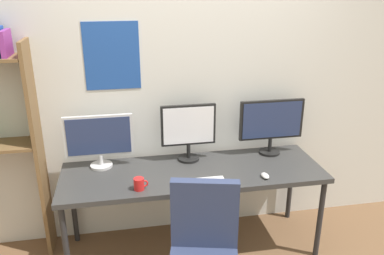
{
  "coord_description": "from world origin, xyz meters",
  "views": [
    {
      "loc": [
        -0.53,
        -2.19,
        2.18
      ],
      "look_at": [
        0.0,
        0.65,
        1.09
      ],
      "focal_mm": 36.94,
      "sensor_mm": 36.0,
      "label": 1
    }
  ],
  "objects_px": {
    "monitor_right": "(271,123)",
    "keyboard_main": "(199,183)",
    "monitor_left": "(99,139)",
    "computer_mouse": "(265,176)",
    "desk": "(193,176)",
    "monitor_center": "(188,129)",
    "coffee_mug": "(139,184)"
  },
  "relations": [
    {
      "from": "monitor_right",
      "to": "keyboard_main",
      "type": "distance_m",
      "value": 0.89
    },
    {
      "from": "keyboard_main",
      "to": "coffee_mug",
      "type": "xyz_separation_m",
      "value": [
        -0.44,
        0.0,
        0.04
      ]
    },
    {
      "from": "monitor_center",
      "to": "coffee_mug",
      "type": "bearing_deg",
      "value": -135.17
    },
    {
      "from": "keyboard_main",
      "to": "desk",
      "type": "bearing_deg",
      "value": 90.0
    },
    {
      "from": "keyboard_main",
      "to": "coffee_mug",
      "type": "height_order",
      "value": "coffee_mug"
    },
    {
      "from": "desk",
      "to": "monitor_right",
      "type": "relative_size",
      "value": 3.7
    },
    {
      "from": "monitor_center",
      "to": "monitor_right",
      "type": "height_order",
      "value": "same"
    },
    {
      "from": "keyboard_main",
      "to": "coffee_mug",
      "type": "bearing_deg",
      "value": 179.55
    },
    {
      "from": "computer_mouse",
      "to": "desk",
      "type": "bearing_deg",
      "value": 157.12
    },
    {
      "from": "keyboard_main",
      "to": "computer_mouse",
      "type": "relative_size",
      "value": 4.17
    },
    {
      "from": "computer_mouse",
      "to": "coffee_mug",
      "type": "relative_size",
      "value": 0.91
    },
    {
      "from": "monitor_right",
      "to": "desk",
      "type": "bearing_deg",
      "value": -163.66
    },
    {
      "from": "monitor_left",
      "to": "keyboard_main",
      "type": "distance_m",
      "value": 0.88
    },
    {
      "from": "desk",
      "to": "keyboard_main",
      "type": "distance_m",
      "value": 0.24
    },
    {
      "from": "desk",
      "to": "coffee_mug",
      "type": "distance_m",
      "value": 0.51
    },
    {
      "from": "desk",
      "to": "monitor_right",
      "type": "xyz_separation_m",
      "value": [
        0.72,
        0.21,
        0.33
      ]
    },
    {
      "from": "monitor_right",
      "to": "coffee_mug",
      "type": "bearing_deg",
      "value": -159.37
    },
    {
      "from": "desk",
      "to": "monitor_right",
      "type": "height_order",
      "value": "monitor_right"
    },
    {
      "from": "desk",
      "to": "monitor_left",
      "type": "height_order",
      "value": "monitor_left"
    },
    {
      "from": "monitor_right",
      "to": "keyboard_main",
      "type": "bearing_deg",
      "value": -148.59
    },
    {
      "from": "monitor_left",
      "to": "monitor_right",
      "type": "distance_m",
      "value": 1.45
    },
    {
      "from": "monitor_left",
      "to": "monitor_center",
      "type": "height_order",
      "value": "monitor_center"
    },
    {
      "from": "monitor_left",
      "to": "monitor_right",
      "type": "height_order",
      "value": "monitor_right"
    },
    {
      "from": "monitor_center",
      "to": "keyboard_main",
      "type": "relative_size",
      "value": 1.21
    },
    {
      "from": "monitor_right",
      "to": "computer_mouse",
      "type": "relative_size",
      "value": 5.88
    },
    {
      "from": "coffee_mug",
      "to": "keyboard_main",
      "type": "bearing_deg",
      "value": -0.45
    },
    {
      "from": "desk",
      "to": "keyboard_main",
      "type": "relative_size",
      "value": 5.22
    },
    {
      "from": "monitor_left",
      "to": "computer_mouse",
      "type": "distance_m",
      "value": 1.34
    },
    {
      "from": "computer_mouse",
      "to": "coffee_mug",
      "type": "distance_m",
      "value": 0.97
    },
    {
      "from": "desk",
      "to": "monitor_right",
      "type": "distance_m",
      "value": 0.83
    },
    {
      "from": "desk",
      "to": "monitor_center",
      "type": "distance_m",
      "value": 0.39
    },
    {
      "from": "coffee_mug",
      "to": "monitor_right",
      "type": "bearing_deg",
      "value": 20.63
    }
  ]
}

